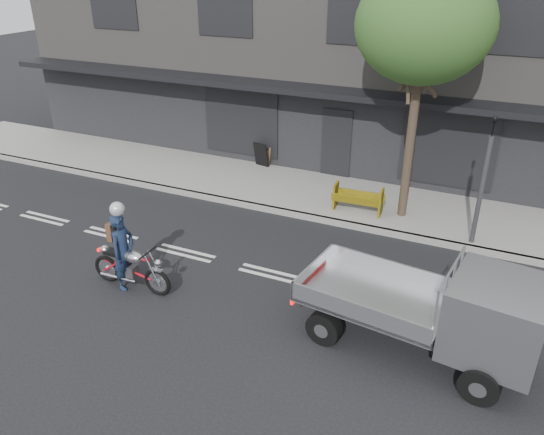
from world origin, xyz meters
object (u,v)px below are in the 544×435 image
Objects in this scene: motorcycle at (131,267)px; flatbed_ute at (471,315)px; street_tree at (424,26)px; traffic_light_pole at (482,189)px; sandwich_board at (261,155)px; rider at (123,252)px; construction_barrier at (356,201)px.

flatbed_ute is (7.16, 0.44, 0.60)m from motorcycle.
motorcycle is at bearing -128.98° from street_tree.
sandwich_board is at bearing 160.10° from traffic_light_pole.
traffic_light_pole reaches higher than rider.
traffic_light_pole is 0.77× the size of flatbed_ute.
motorcycle is 7.20m from flatbed_ute.
construction_barrier is (3.78, 5.48, -0.35)m from rider.
street_tree is at bearing 156.97° from traffic_light_pole.
traffic_light_pole is at bearing 36.49° from motorcycle.
rider is at bearing -124.61° from construction_barrier.
motorcycle is 2.42× the size of sandwich_board.
rider is 6.67m from construction_barrier.
sandwich_board is (-4.10, 2.32, 0.03)m from construction_barrier.
motorcycle is (-6.86, -5.15, -1.10)m from traffic_light_pole.
flatbed_ute is at bearing -86.32° from traffic_light_pole.
construction_barrier is at bearing -156.96° from street_tree.
street_tree reaches higher than flatbed_ute.
construction_barrier is at bearing -35.04° from rider.
flatbed_ute is 3.15× the size of construction_barrier.
motorcycle is 6.58m from construction_barrier.
street_tree is 8.96m from rider.
rider is (-7.01, -5.15, -0.75)m from traffic_light_pole.
flatbed_ute reaches higher than construction_barrier.
construction_barrier is (-3.53, 5.05, -0.59)m from flatbed_ute.
sandwich_board is (-0.31, 7.80, -0.33)m from rider.
motorcycle reaches higher than construction_barrier.
rider is 7.33m from flatbed_ute.
construction_barrier is 4.71m from sandwich_board.
street_tree is at bearing -6.65° from sandwich_board.
street_tree is 4.91m from construction_barrier.
sandwich_board is (-5.32, 1.80, -4.70)m from street_tree.
rider is at bearing -143.67° from traffic_light_pole.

